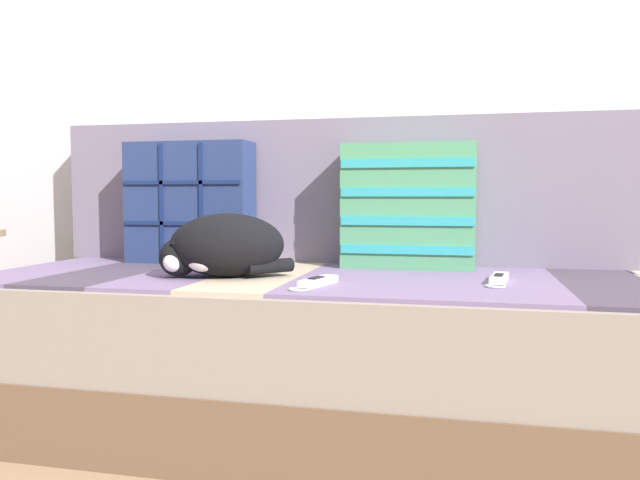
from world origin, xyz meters
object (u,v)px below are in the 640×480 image
at_px(throw_pillow_quilted, 190,203).
at_px(game_remote_far, 317,282).
at_px(couch, 306,350).
at_px(throw_pillow_striped, 408,206).
at_px(sleeping_cat, 222,247).
at_px(game_remote_near, 499,279).

xyz_separation_m(throw_pillow_quilted, game_remote_far, (0.53, -0.43, -0.19)).
relative_size(couch, throw_pillow_striped, 4.82).
distance_m(couch, throw_pillow_striped, 0.52).
xyz_separation_m(couch, throw_pillow_striped, (0.27, 0.20, 0.41)).
height_order(sleeping_cat, game_remote_near, sleeping_cat).
xyz_separation_m(couch, throw_pillow_quilted, (-0.44, 0.20, 0.41)).
bearing_deg(sleeping_cat, couch, 32.48).
bearing_deg(throw_pillow_striped, sleeping_cat, -144.85).
bearing_deg(game_remote_near, throw_pillow_striped, 133.22).
bearing_deg(throw_pillow_quilted, throw_pillow_striped, -0.04).
relative_size(sleeping_cat, game_remote_far, 1.80).
bearing_deg(throw_pillow_quilted, game_remote_near, -15.65).
relative_size(couch, game_remote_far, 9.58).
bearing_deg(throw_pillow_striped, couch, -142.96).
relative_size(throw_pillow_quilted, game_remote_near, 2.04).
bearing_deg(sleeping_cat, throw_pillow_quilted, 126.42).
height_order(throw_pillow_striped, sleeping_cat, throw_pillow_striped).
relative_size(throw_pillow_quilted, throw_pillow_striped, 1.04).
xyz_separation_m(throw_pillow_quilted, sleeping_cat, (0.24, -0.33, -0.11)).
distance_m(couch, game_remote_near, 0.57).
relative_size(throw_pillow_quilted, sleeping_cat, 1.15).
bearing_deg(throw_pillow_quilted, game_remote_far, -39.11).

